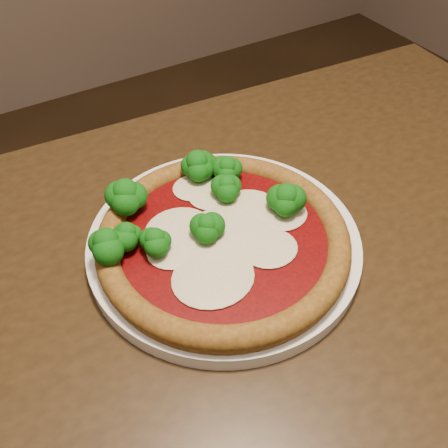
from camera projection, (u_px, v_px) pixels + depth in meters
dining_table at (254, 340)px, 0.62m from camera, size 1.14×0.80×0.75m
plate at (224, 243)px, 0.57m from camera, size 0.31×0.31×0.02m
pizza at (217, 232)px, 0.55m from camera, size 0.28×0.28×0.06m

